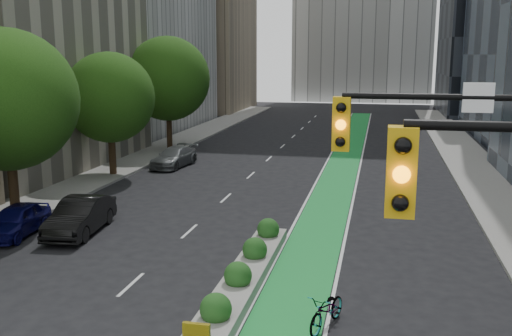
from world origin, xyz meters
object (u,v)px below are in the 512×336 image
at_px(median_planter, 245,272).
at_px(parked_car_left_mid, 80,216).
at_px(parked_car_left_near, 16,220).
at_px(bicycle, 327,310).
at_px(parked_car_left_far, 174,157).

bearing_deg(median_planter, parked_car_left_mid, 155.41).
distance_m(parked_car_left_near, parked_car_left_mid, 2.65).
relative_size(median_planter, bicycle, 5.15).
relative_size(parked_car_left_mid, parked_car_left_far, 1.01).
bearing_deg(parked_car_left_mid, median_planter, -30.76).
relative_size(median_planter, parked_car_left_far, 2.25).
xyz_separation_m(median_planter, parked_car_left_near, (-10.70, 2.89, 0.30)).
bearing_deg(parked_car_left_far, bicycle, -53.01).
bearing_deg(parked_car_left_far, parked_car_left_near, -87.71).
bearing_deg(median_planter, parked_car_left_far, 116.92).
xyz_separation_m(bicycle, parked_car_left_near, (-13.70, 5.57, 0.14)).
bearing_deg(parked_car_left_near, parked_car_left_mid, 13.28).
bearing_deg(bicycle, parked_car_left_near, 177.96).
bearing_deg(parked_car_left_near, parked_car_left_far, 79.75).
bearing_deg(parked_car_left_near, bicycle, -27.98).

